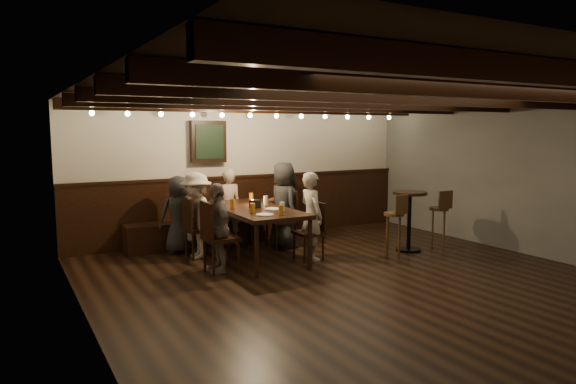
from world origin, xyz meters
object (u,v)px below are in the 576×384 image
person_right_far (311,216)px  bar_stool_left (394,234)px  person_bench_centre (228,207)px  person_left_near (197,215)px  person_bench_right (279,202)px  chair_left_far (220,250)px  person_right_near (284,205)px  chair_right_far (310,242)px  person_bench_left (179,214)px  chair_left_near (199,239)px  high_top_table (409,212)px  dining_table (254,212)px  bar_stool_right (439,227)px  person_left_far (217,228)px  chair_right_near (282,230)px

person_right_far → bar_stool_left: size_ratio=1.35×
person_bench_centre → person_left_near: (-0.76, -0.58, 0.01)m
person_bench_right → bar_stool_left: 2.14m
chair_left_far → person_right_near: person_right_near is taller
chair_right_far → person_bench_left: person_bench_left is taller
chair_left_near → bar_stool_left: (2.61, -1.46, 0.08)m
person_bench_right → high_top_table: person_bench_right is taller
chair_left_far → dining_table: bearing=122.0°
person_bench_right → dining_table: bearing=45.0°
chair_right_far → bar_stool_right: bar_stool_right is taller
person_bench_centre → person_right_far: bearing=116.6°
person_left_far → bar_stool_right: person_left_far is taller
person_bench_right → person_left_far: (-1.68, -1.31, -0.07)m
chair_left_far → person_bench_centre: size_ratio=0.75×
person_right_near → person_right_far: bearing=-180.0°
person_left_near → bar_stool_left: bearing=62.3°
chair_left_near → person_left_near: bearing=-90.0°
chair_left_near → person_bench_left: size_ratio=0.75×
chair_right_far → chair_left_near: bearing=58.0°
person_bench_right → chair_left_near: bearing=15.5°
high_top_table → bar_stool_left: size_ratio=0.99×
chair_left_near → chair_right_far: size_ratio=1.07×
bar_stool_right → chair_right_near: bearing=151.5°
dining_table → chair_left_near: bearing=148.0°
chair_right_near → high_top_table: high_top_table is taller
chair_left_near → high_top_table: 3.37m
person_bench_centre → bar_stool_left: person_bench_centre is taller
person_right_near → bar_stool_right: person_right_near is taller
person_bench_left → bar_stool_left: size_ratio=1.26×
dining_table → person_bench_right: person_bench_right is taller
chair_right_far → person_bench_centre: bearing=25.6°
dining_table → person_bench_left: person_bench_left is taller
person_bench_left → high_top_table: bearing=153.7°
chair_left_far → person_left_near: (-0.01, 0.90, 0.36)m
person_bench_centre → person_right_far: person_right_far is taller
bar_stool_right → high_top_table: bearing=166.7°
high_top_table → bar_stool_right: bar_stool_right is taller
chair_right_near → person_bench_centre: bearing=50.2°
person_right_near → chair_left_near: bearing=90.0°
dining_table → person_bench_left: size_ratio=1.70×
chair_left_far → chair_right_far: 1.44m
person_bench_centre → high_top_table: 3.01m
chair_left_far → person_right_near: size_ratio=0.69×
chair_right_far → person_left_near: person_left_near is taller
bar_stool_left → bar_stool_right: bearing=-3.4°
person_bench_left → person_bench_right: size_ratio=0.90×
chair_right_near → high_top_table: bearing=-125.0°
chair_right_near → dining_table: bearing=122.0°
person_bench_right → chair_right_far: bearing=82.3°
chair_right_near → person_right_far: 0.98m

